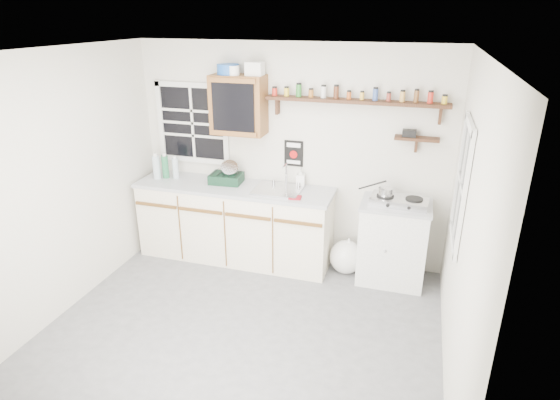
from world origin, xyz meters
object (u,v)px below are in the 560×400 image
at_px(right_cabinet, 393,242).
at_px(dish_rack, 227,176).
at_px(upper_cabinet, 238,105).
at_px(hotplate, 399,201).
at_px(spice_shelf, 354,100).
at_px(main_cabinet, 235,222).

xyz_separation_m(right_cabinet, dish_rack, (-1.94, 0.05, 0.55)).
relative_size(right_cabinet, upper_cabinet, 1.40).
xyz_separation_m(right_cabinet, hotplate, (0.02, -0.02, 0.49)).
bearing_deg(hotplate, dish_rack, -178.00).
bearing_deg(right_cabinet, upper_cabinet, 176.24).
relative_size(upper_cabinet, spice_shelf, 0.34).
bearing_deg(upper_cabinet, spice_shelf, 3.12).
height_order(spice_shelf, hotplate, spice_shelf).
distance_m(spice_shelf, hotplate, 1.15).
xyz_separation_m(spice_shelf, dish_rack, (-1.41, -0.14, -0.93)).
distance_m(upper_cabinet, spice_shelf, 1.27).
bearing_deg(hotplate, spice_shelf, 163.68).
relative_size(spice_shelf, hotplate, 3.13).
distance_m(right_cabinet, spice_shelf, 1.58).
height_order(upper_cabinet, spice_shelf, upper_cabinet).
bearing_deg(spice_shelf, hotplate, -20.40).
bearing_deg(dish_rack, hotplate, -6.18).
bearing_deg(main_cabinet, spice_shelf, 9.29).
height_order(main_cabinet, right_cabinet, main_cabinet).
relative_size(main_cabinet, hotplate, 3.79).
relative_size(right_cabinet, hotplate, 1.49).
xyz_separation_m(right_cabinet, upper_cabinet, (-1.80, 0.12, 1.37)).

